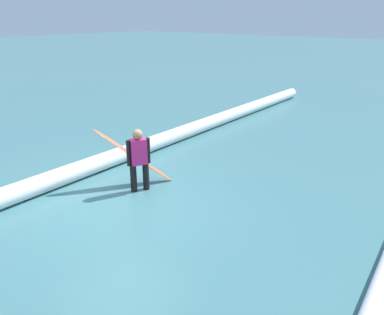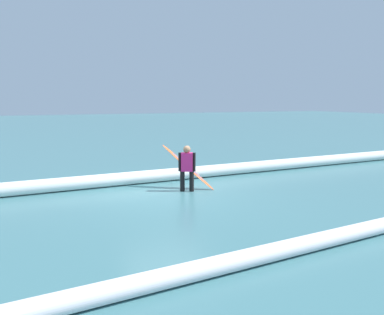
# 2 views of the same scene
# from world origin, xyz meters

# --- Properties ---
(ground_plane) EXTENTS (123.93, 123.93, 0.00)m
(ground_plane) POSITION_xyz_m (0.00, 0.00, 0.00)
(ground_plane) COLOR #407379
(surfer) EXTENTS (0.47, 0.33, 1.39)m
(surfer) POSITION_xyz_m (-0.65, 0.04, 0.77)
(surfer) COLOR black
(surfer) RESTS_ON ground_plane
(surfboard) EXTENTS (1.45, 1.30, 1.38)m
(surfboard) POSITION_xyz_m (-0.82, -0.30, 0.67)
(surfboard) COLOR #E55926
(surfboard) RESTS_ON ground_plane
(wave_crest_foreground) EXTENTS (20.93, 0.65, 0.42)m
(wave_crest_foreground) POSITION_xyz_m (-1.58, -1.56, 0.21)
(wave_crest_foreground) COLOR white
(wave_crest_foreground) RESTS_ON ground_plane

